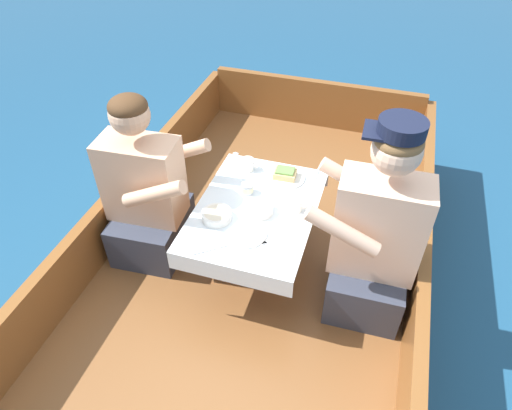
% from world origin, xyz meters
% --- Properties ---
extents(ground_plane, '(60.00, 60.00, 0.00)m').
position_xyz_m(ground_plane, '(0.00, 0.00, 0.00)').
color(ground_plane, navy).
extents(boat_deck, '(1.76, 3.44, 0.27)m').
position_xyz_m(boat_deck, '(0.00, 0.00, 0.13)').
color(boat_deck, brown).
rests_on(boat_deck, ground_plane).
extents(gunwale_port, '(0.06, 3.44, 0.32)m').
position_xyz_m(gunwale_port, '(-0.85, 0.00, 0.43)').
color(gunwale_port, brown).
rests_on(gunwale_port, boat_deck).
extents(gunwale_starboard, '(0.06, 3.44, 0.32)m').
position_xyz_m(gunwale_starboard, '(0.85, 0.00, 0.43)').
color(gunwale_starboard, brown).
rests_on(gunwale_starboard, boat_deck).
extents(bow_coaming, '(1.64, 0.06, 0.37)m').
position_xyz_m(bow_coaming, '(0.00, 1.69, 0.46)').
color(bow_coaming, brown).
rests_on(bow_coaming, boat_deck).
extents(cockpit_table, '(0.60, 0.84, 0.41)m').
position_xyz_m(cockpit_table, '(0.00, 0.09, 0.64)').
color(cockpit_table, '#B2B2B7').
rests_on(cockpit_table, boat_deck).
extents(person_port, '(0.54, 0.47, 0.97)m').
position_xyz_m(person_port, '(-0.60, 0.04, 0.65)').
color(person_port, '#333847').
rests_on(person_port, boat_deck).
extents(person_starboard, '(0.53, 0.45, 1.06)m').
position_xyz_m(person_starboard, '(0.60, 0.02, 0.70)').
color(person_starboard, '#333847').
rests_on(person_starboard, boat_deck).
extents(plate_sandwich, '(0.22, 0.22, 0.01)m').
position_xyz_m(plate_sandwich, '(0.08, 0.37, 0.69)').
color(plate_sandwich, white).
rests_on(plate_sandwich, cockpit_table).
extents(plate_bread, '(0.18, 0.18, 0.01)m').
position_xyz_m(plate_bread, '(0.02, -0.11, 0.69)').
color(plate_bread, white).
rests_on(plate_bread, cockpit_table).
extents(sandwich, '(0.12, 0.10, 0.05)m').
position_xyz_m(sandwich, '(0.08, 0.37, 0.71)').
color(sandwich, tan).
rests_on(sandwich, plate_sandwich).
extents(bowl_port_near, '(0.15, 0.15, 0.04)m').
position_xyz_m(bowl_port_near, '(-0.16, -0.05, 0.70)').
color(bowl_port_near, white).
rests_on(bowl_port_near, cockpit_table).
extents(bowl_starboard_near, '(0.14, 0.14, 0.04)m').
position_xyz_m(bowl_starboard_near, '(0.02, 0.06, 0.70)').
color(bowl_starboard_near, white).
rests_on(bowl_starboard_near, cockpit_table).
extents(coffee_cup_port, '(0.10, 0.07, 0.07)m').
position_xyz_m(coffee_cup_port, '(-0.14, 0.39, 0.72)').
color(coffee_cup_port, white).
rests_on(coffee_cup_port, cockpit_table).
extents(coffee_cup_starboard, '(0.09, 0.07, 0.07)m').
position_xyz_m(coffee_cup_starboard, '(0.20, 0.13, 0.72)').
color(coffee_cup_starboard, white).
rests_on(coffee_cup_starboard, cockpit_table).
extents(tin_can, '(0.07, 0.07, 0.05)m').
position_xyz_m(tin_can, '(-0.08, 0.19, 0.71)').
color(tin_can, silver).
rests_on(tin_can, cockpit_table).
extents(utensil_spoon_port, '(0.12, 0.14, 0.01)m').
position_xyz_m(utensil_spoon_port, '(-0.23, 0.48, 0.68)').
color(utensil_spoon_port, silver).
rests_on(utensil_spoon_port, cockpit_table).
extents(utensil_fork_port, '(0.17, 0.03, 0.00)m').
position_xyz_m(utensil_fork_port, '(0.16, -0.14, 0.68)').
color(utensil_fork_port, silver).
rests_on(utensil_fork_port, cockpit_table).
extents(utensil_knife_starboard, '(0.01, 0.17, 0.00)m').
position_xyz_m(utensil_knife_starboard, '(0.24, 0.42, 0.68)').
color(utensil_knife_starboard, silver).
rests_on(utensil_knife_starboard, cockpit_table).
extents(utensil_fork_starboard, '(0.05, 0.17, 0.00)m').
position_xyz_m(utensil_fork_starboard, '(0.11, -0.19, 0.68)').
color(utensil_fork_starboard, silver).
rests_on(utensil_fork_starboard, cockpit_table).
extents(utensil_knife_port, '(0.14, 0.11, 0.00)m').
position_xyz_m(utensil_knife_port, '(-0.12, -0.26, 0.68)').
color(utensil_knife_port, silver).
rests_on(utensil_knife_port, cockpit_table).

